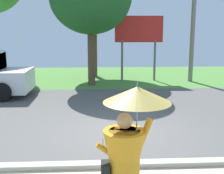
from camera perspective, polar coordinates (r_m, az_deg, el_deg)
ground_plane at (r=11.04m, az=-0.07°, el=-3.87°), size 40.00×22.00×0.20m
monk_pedestrian at (r=4.26m, az=2.87°, el=-13.19°), size 1.04×0.93×2.13m
utility_pole at (r=16.46m, az=15.50°, el=13.59°), size 1.80×0.24×6.88m
roadside_billboard at (r=16.17m, az=5.23°, el=10.21°), size 2.60×0.12×3.50m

